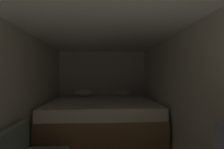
% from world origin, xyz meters
% --- Properties ---
extents(wall_back, '(2.62, 0.05, 2.12)m').
position_xyz_m(wall_back, '(0.00, 4.20, 1.06)').
color(wall_back, beige).
rests_on(wall_back, ground).
extents(wall_left, '(0.05, 4.90, 2.12)m').
position_xyz_m(wall_left, '(-1.28, 1.73, 1.06)').
color(wall_left, beige).
rests_on(wall_left, ground).
extents(wall_right, '(0.05, 4.90, 2.12)m').
position_xyz_m(wall_right, '(1.28, 1.73, 1.06)').
color(wall_right, beige).
rests_on(wall_right, ground).
extents(ceiling_slab, '(2.62, 4.90, 0.05)m').
position_xyz_m(ceiling_slab, '(0.00, 1.73, 2.15)').
color(ceiling_slab, white).
rests_on(ceiling_slab, wall_left).
extents(bed, '(2.40, 1.96, 1.01)m').
position_xyz_m(bed, '(0.00, 3.16, 0.41)').
color(bed, brown).
rests_on(bed, ground).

